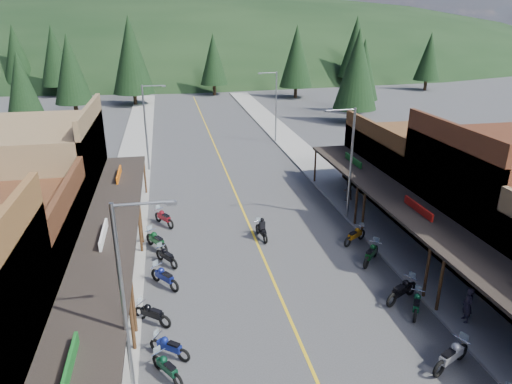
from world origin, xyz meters
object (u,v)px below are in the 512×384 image
bike_west_7 (152,313)px  streetlight_3 (275,104)px  pine_11 (357,69)px  bike_west_5 (167,367)px  shop_east_2 (497,198)px  pine_8 (21,85)px  pine_6 (429,57)px  shop_east_3 (412,166)px  pine_1 (55,56)px  bike_east_9 (355,235)px  pine_5 (356,47)px  pine_4 (297,56)px  bike_west_11 (164,217)px  bike_west_10 (156,240)px  bike_east_6 (417,303)px  bike_east_7 (402,290)px  pedestrian_east_b (348,190)px  streetlight_0 (127,296)px  bike_east_8 (371,253)px  pedestrian_east_a (468,305)px  bike_west_9 (167,256)px  bike_east_5 (452,355)px  pine_2 (131,55)px  shop_west_3 (41,176)px  pine_9 (363,69)px  bike_west_6 (169,346)px  streetlight_1 (147,124)px  bike_west_8 (164,276)px  pine_7 (16,54)px  rider_on_bike (262,230)px  streetlight_2 (349,160)px  pine_3 (213,59)px  pine_10 (70,69)px

bike_west_7 → streetlight_3: bearing=15.2°
pine_11 → bike_west_5: (-25.83, -43.31, -6.62)m
shop_east_2 → pine_8: bearing=133.1°
pine_6 → shop_east_3: bearing=-121.5°
pine_1 → bike_east_9: size_ratio=5.91×
bike_west_7 → pine_5: bearing=9.4°
pine_4 → streetlight_3: bearing=-110.2°
bike_west_11 → bike_west_10: bearing=-129.4°
shop_east_3 → bike_east_6: (-7.61, -14.59, -1.95)m
bike_east_7 → pedestrian_east_b: 13.42m
pine_5 → bike_west_10: size_ratio=5.98×
streetlight_0 → bike_east_6: size_ratio=3.93×
shop_east_2 → bike_east_8: shop_east_2 is taller
pine_1 → pedestrian_east_a: 81.30m
bike_west_9 → pedestrian_east_b: pedestrian_east_b is taller
pine_5 → bike_west_7: pine_5 is taller
bike_west_11 → bike_east_5: 20.00m
pine_2 → pedestrian_east_a: size_ratio=7.90×
shop_west_3 → bike_west_5: (7.95, -16.61, -2.95)m
pine_9 → bike_west_7: pine_9 is taller
bike_west_6 → bike_east_7: 11.83m
shop_west_3 → bike_west_11: (7.97, -1.88, -2.89)m
streetlight_1 → bike_east_5: bearing=-66.6°
pine_1 → bike_west_11: size_ratio=5.63×
pine_1 → bike_west_8: (18.14, -68.47, -6.60)m
streetlight_0 → bike_east_7: size_ratio=3.41×
pine_1 → bike_west_10: bearing=-74.6°
shop_west_3 → bike_east_6: shop_west_3 is taller
pine_9 → bike_west_9: pine_9 is taller
shop_east_2 → bike_east_8: size_ratio=4.77×
bike_west_6 → pedestrian_east_a: 13.75m
shop_east_3 → bike_east_6: bearing=-117.5°
pine_2 → bike_west_6: size_ratio=7.09×
streetlight_1 → bike_west_10: (0.66, -16.10, -3.79)m
pine_1 → bike_east_8: size_ratio=5.47×
bike_west_11 → bike_west_7: bearing=-125.0°
bike_west_8 → bike_west_9: bike_west_8 is taller
shop_east_2 → pine_4: bearing=85.9°
shop_east_2 → bike_west_8: size_ratio=4.92×
pine_8 → bike_east_7: (27.96, -42.18, -5.31)m
pine_2 → bike_west_6: bearing=-86.0°
streetlight_3 → bike_east_5: (-1.34, -36.99, -3.80)m
pine_11 → bike_west_10: 42.01m
pine_1 → pine_11: (44.00, -32.00, -0.05)m
pine_7 → bike_west_7: 81.97m
bike_west_5 → rider_on_bike: 13.01m
bike_east_6 → streetlight_2: bearing=118.6°
shop_east_3 → pine_5: (20.25, 60.70, 5.46)m
pine_3 → pine_10: (-22.00, -16.00, 0.30)m
pine_5 → bike_west_5: (-39.83, -77.31, -7.42)m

